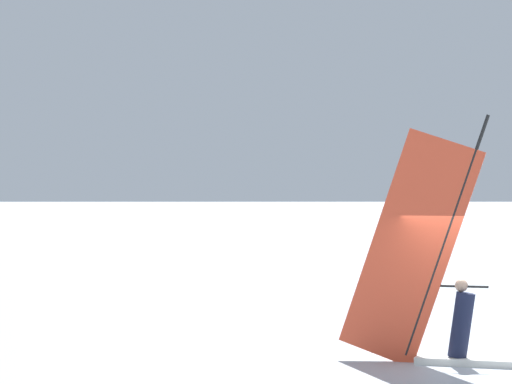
# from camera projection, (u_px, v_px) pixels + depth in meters

# --- Properties ---
(ground_plane) EXTENTS (4000.00, 4000.00, 0.00)m
(ground_plane) POSITION_uv_depth(u_px,v_px,m) (475.00, 363.00, 18.76)
(ground_plane) COLOR #9EA8B2
(windsurfer) EXTENTS (3.49, 1.38, 4.30)m
(windsurfer) POSITION_uv_depth(u_px,v_px,m) (442.00, 295.00, 18.71)
(windsurfer) COLOR white
(windsurfer) RESTS_ON ground_plane
(distant_headland) EXTENTS (1250.98, 497.99, 22.50)m
(distant_headland) POSITION_uv_depth(u_px,v_px,m) (506.00, 191.00, 1276.06)
(distant_headland) COLOR #4C564C
(distant_headland) RESTS_ON ground_plane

